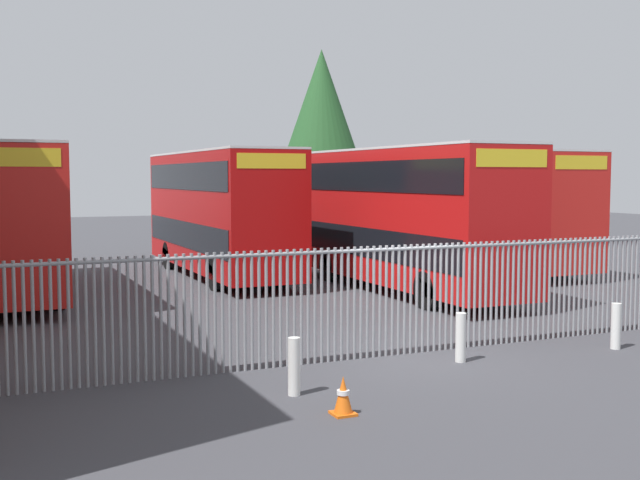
{
  "coord_description": "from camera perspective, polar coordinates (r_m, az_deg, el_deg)",
  "views": [
    {
      "loc": [
        -7.79,
        -13.51,
        3.55
      ],
      "look_at": [
        0.0,
        4.0,
        2.0
      ],
      "focal_mm": 44.21,
      "sensor_mm": 36.0,
      "label": 1
    }
  ],
  "objects": [
    {
      "name": "double_decker_bus_behind_fence_left",
      "position": [
        28.06,
        -7.35,
        2.28
      ],
      "size": [
        2.54,
        10.81,
        4.42
      ],
      "color": "#B70C0C",
      "rests_on": "ground"
    },
    {
      "name": "ground_plane",
      "position": [
        23.15,
        -4.04,
        -4.21
      ],
      "size": [
        100.0,
        100.0,
        0.0
      ],
      "primitive_type": "plane",
      "color": "#3D3D42"
    },
    {
      "name": "double_decker_bus_behind_fence_right",
      "position": [
        25.19,
        -21.79,
        1.73
      ],
      "size": [
        2.54,
        10.81,
        4.42
      ],
      "color": "red",
      "rests_on": "ground"
    },
    {
      "name": "traffic_cone_by_gate",
      "position": [
        11.95,
        1.69,
        -11.21
      ],
      "size": [
        0.34,
        0.34,
        0.59
      ],
      "color": "orange",
      "rests_on": "ground"
    },
    {
      "name": "palisade_fence",
      "position": [
        15.48,
        3.91,
        -4.2
      ],
      "size": [
        15.78,
        0.14,
        2.35
      ],
      "color": "gray",
      "rests_on": "ground"
    },
    {
      "name": "double_decker_bus_far_back",
      "position": [
        31.02,
        11.61,
        2.45
      ],
      "size": [
        2.54,
        10.81,
        4.42
      ],
      "color": "red",
      "rests_on": "ground"
    },
    {
      "name": "bollard_near_right",
      "position": [
        17.4,
        20.63,
        -5.85
      ],
      "size": [
        0.2,
        0.2,
        0.95
      ],
      "primitive_type": "cylinder",
      "color": "silver",
      "rests_on": "ground"
    },
    {
      "name": "tree_tall_back",
      "position": [
        41.44,
        0.11,
        8.57
      ],
      "size": [
        5.2,
        5.2,
        10.13
      ],
      "color": "#4C3823",
      "rests_on": "ground"
    },
    {
      "name": "bollard_center_front",
      "position": [
        15.42,
        10.15,
        -6.95
      ],
      "size": [
        0.2,
        0.2,
        0.95
      ],
      "primitive_type": "cylinder",
      "color": "silver",
      "rests_on": "ground"
    },
    {
      "name": "double_decker_bus_near_gate",
      "position": [
        24.48,
        5.93,
        1.96
      ],
      "size": [
        2.54,
        10.81,
        4.42
      ],
      "color": "red",
      "rests_on": "ground"
    },
    {
      "name": "bollard_near_left",
      "position": [
        12.93,
        -1.89,
        -9.13
      ],
      "size": [
        0.2,
        0.2,
        0.95
      ],
      "primitive_type": "cylinder",
      "color": "silver",
      "rests_on": "ground"
    }
  ]
}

